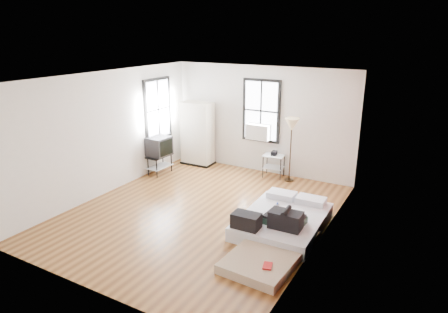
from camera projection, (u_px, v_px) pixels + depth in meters
The scene contains 8 objects.
ground at pixel (201, 212), 8.38m from camera, with size 6.00×6.00×0.00m, color #593317.
room_shell at pixel (218, 129), 8.04m from camera, with size 5.02×6.02×2.80m.
mattress_main at pixel (282, 220), 7.66m from camera, with size 1.53×2.04×0.64m.
mattress_bare at pixel (275, 244), 6.90m from camera, with size 1.14×2.01×0.42m.
wardrobe at pixel (197, 134), 11.14m from camera, with size 0.90×0.53×1.77m.
side_table at pixel (274, 159), 10.25m from camera, with size 0.57×0.48×0.69m.
floor_lamp at pixel (292, 128), 9.71m from camera, with size 0.35×0.35×1.61m.
tv_stand at pixel (159, 148), 10.42m from camera, with size 0.53×0.73×1.00m.
Camera 1 is at (4.18, -6.40, 3.66)m, focal length 32.00 mm.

